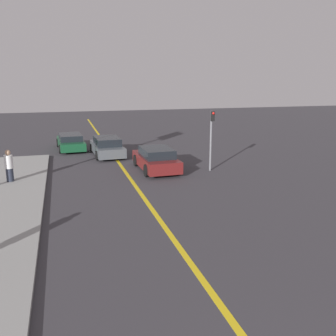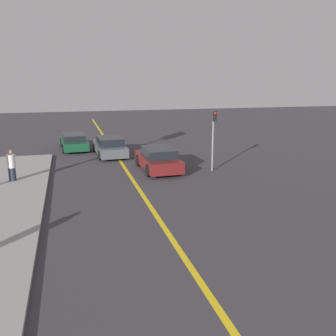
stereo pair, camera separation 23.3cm
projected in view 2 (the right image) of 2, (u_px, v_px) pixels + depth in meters
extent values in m
cube|color=gold|center=(129.00, 175.00, 20.61)|extent=(0.20, 60.00, 0.01)
cube|color=maroon|center=(158.00, 161.00, 21.63)|extent=(1.94, 4.34, 0.65)
cube|color=black|center=(159.00, 152.00, 21.30)|extent=(1.68, 2.40, 0.49)
cylinder|color=black|center=(138.00, 160.00, 22.68)|extent=(0.24, 0.70, 0.69)
cylinder|color=black|center=(166.00, 159.00, 23.16)|extent=(0.24, 0.70, 0.69)
cylinder|color=black|center=(148.00, 170.00, 20.19)|extent=(0.24, 0.70, 0.69)
cylinder|color=black|center=(179.00, 168.00, 20.67)|extent=(0.24, 0.70, 0.69)
cube|color=#4C5156|center=(110.00, 148.00, 25.86)|extent=(1.99, 4.66, 0.61)
cube|color=black|center=(110.00, 141.00, 25.51)|extent=(1.68, 2.59, 0.50)
cylinder|color=black|center=(95.00, 148.00, 26.96)|extent=(0.25, 0.63, 0.62)
cylinder|color=black|center=(118.00, 146.00, 27.46)|extent=(0.25, 0.63, 0.62)
cylinder|color=black|center=(100.00, 155.00, 24.33)|extent=(0.25, 0.63, 0.62)
cylinder|color=black|center=(126.00, 154.00, 24.83)|extent=(0.25, 0.63, 0.62)
cube|color=#144728|center=(74.00, 143.00, 28.09)|extent=(2.01, 4.65, 0.57)
cube|color=black|center=(74.00, 137.00, 27.76)|extent=(1.68, 2.59, 0.43)
cylinder|color=black|center=(62.00, 142.00, 29.17)|extent=(0.26, 0.65, 0.64)
cylinder|color=black|center=(83.00, 141.00, 29.68)|extent=(0.26, 0.65, 0.64)
cylinder|color=black|center=(64.00, 149.00, 26.56)|extent=(0.26, 0.65, 0.64)
cylinder|color=black|center=(88.00, 147.00, 27.07)|extent=(0.26, 0.65, 0.64)
cylinder|color=#282D3D|center=(12.00, 174.00, 18.91)|extent=(0.35, 0.35, 0.67)
cylinder|color=silver|center=(11.00, 161.00, 18.75)|extent=(0.41, 0.41, 0.67)
sphere|color=tan|center=(10.00, 152.00, 18.64)|extent=(0.27, 0.27, 0.27)
cylinder|color=slate|center=(213.00, 141.00, 21.19)|extent=(0.12, 0.12, 3.42)
cube|color=black|center=(215.00, 116.00, 20.68)|extent=(0.18, 0.18, 0.55)
sphere|color=red|center=(215.00, 113.00, 20.56)|extent=(0.14, 0.14, 0.14)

